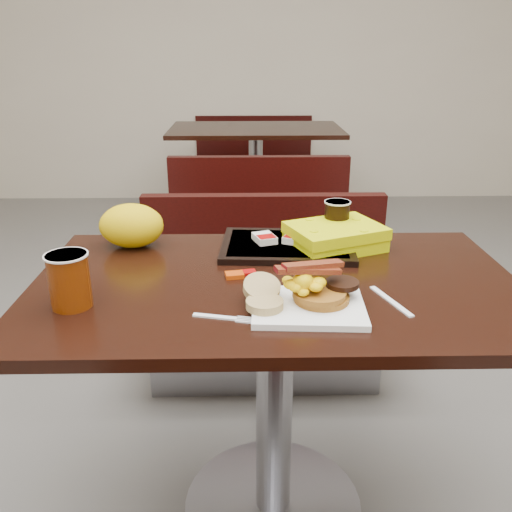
{
  "coord_description": "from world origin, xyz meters",
  "views": [
    {
      "loc": [
        -0.07,
        -1.2,
        1.29
      ],
      "look_at": [
        -0.05,
        0.04,
        0.8
      ],
      "focal_mm": 37.36,
      "sensor_mm": 36.0,
      "label": 1
    }
  ],
  "objects_px": {
    "bench_far_n": "(254,162)",
    "clamshell": "(335,237)",
    "table_near": "(274,405)",
    "knife": "(391,301)",
    "bench_far_s": "(258,210)",
    "coffee_cup_far": "(337,218)",
    "coffee_cup_near": "(69,281)",
    "hashbrown_sleeve_left": "(265,238)",
    "hashbrown_sleeve_right": "(295,238)",
    "paper_bag": "(132,226)",
    "tray": "(287,246)",
    "fork": "(215,317)",
    "pancake_stack": "(322,295)",
    "bench_near_n": "(265,297)",
    "table_far": "(256,180)",
    "platter": "(308,307)"
  },
  "relations": [
    {
      "from": "bench_far_n",
      "to": "clamshell",
      "type": "xyz_separation_m",
      "value": [
        0.18,
        -3.08,
        0.42
      ]
    },
    {
      "from": "table_near",
      "to": "knife",
      "type": "height_order",
      "value": "knife"
    },
    {
      "from": "bench_far_s",
      "to": "coffee_cup_far",
      "type": "height_order",
      "value": "coffee_cup_far"
    },
    {
      "from": "coffee_cup_near",
      "to": "hashbrown_sleeve_left",
      "type": "bearing_deg",
      "value": 39.41
    },
    {
      "from": "hashbrown_sleeve_right",
      "to": "clamshell",
      "type": "distance_m",
      "value": 0.11
    },
    {
      "from": "hashbrown_sleeve_right",
      "to": "paper_bag",
      "type": "relative_size",
      "value": 0.41
    },
    {
      "from": "coffee_cup_near",
      "to": "tray",
      "type": "relative_size",
      "value": 0.33
    },
    {
      "from": "fork",
      "to": "hashbrown_sleeve_right",
      "type": "relative_size",
      "value": 1.79
    },
    {
      "from": "bench_far_n",
      "to": "paper_bag",
      "type": "xyz_separation_m",
      "value": [
        -0.4,
        -3.05,
        0.45
      ]
    },
    {
      "from": "pancake_stack",
      "to": "hashbrown_sleeve_left",
      "type": "height_order",
      "value": "pancake_stack"
    },
    {
      "from": "bench_far_s",
      "to": "coffee_cup_near",
      "type": "bearing_deg",
      "value": -102.81
    },
    {
      "from": "hashbrown_sleeve_left",
      "to": "paper_bag",
      "type": "bearing_deg",
      "value": 158.68
    },
    {
      "from": "hashbrown_sleeve_right",
      "to": "bench_far_n",
      "type": "bearing_deg",
      "value": 116.16
    },
    {
      "from": "bench_near_n",
      "to": "clamshell",
      "type": "distance_m",
      "value": 0.66
    },
    {
      "from": "coffee_cup_near",
      "to": "coffee_cup_far",
      "type": "distance_m",
      "value": 0.78
    },
    {
      "from": "table_far",
      "to": "bench_far_n",
      "type": "xyz_separation_m",
      "value": [
        0.0,
        0.7,
        -0.02
      ]
    },
    {
      "from": "tray",
      "to": "coffee_cup_far",
      "type": "height_order",
      "value": "coffee_cup_far"
    },
    {
      "from": "bench_far_s",
      "to": "fork",
      "type": "height_order",
      "value": "fork"
    },
    {
      "from": "tray",
      "to": "coffee_cup_far",
      "type": "distance_m",
      "value": 0.18
    },
    {
      "from": "bench_far_s",
      "to": "platter",
      "type": "height_order",
      "value": "platter"
    },
    {
      "from": "fork",
      "to": "bench_far_s",
      "type": "bearing_deg",
      "value": 99.05
    },
    {
      "from": "bench_near_n",
      "to": "coffee_cup_far",
      "type": "relative_size",
      "value": 10.03
    },
    {
      "from": "knife",
      "to": "tray",
      "type": "relative_size",
      "value": 0.43
    },
    {
      "from": "table_near",
      "to": "fork",
      "type": "bearing_deg",
      "value": -126.73
    },
    {
      "from": "bench_far_n",
      "to": "pancake_stack",
      "type": "distance_m",
      "value": 3.47
    },
    {
      "from": "bench_far_s",
      "to": "platter",
      "type": "xyz_separation_m",
      "value": [
        0.06,
        -2.06,
        0.4
      ]
    },
    {
      "from": "table_far",
      "to": "paper_bag",
      "type": "xyz_separation_m",
      "value": [
        -0.4,
        -2.35,
        0.44
      ]
    },
    {
      "from": "coffee_cup_far",
      "to": "clamshell",
      "type": "height_order",
      "value": "coffee_cup_far"
    },
    {
      "from": "fork",
      "to": "clamshell",
      "type": "relative_size",
      "value": 0.53
    },
    {
      "from": "hashbrown_sleeve_right",
      "to": "fork",
      "type": "bearing_deg",
      "value": -91.44
    },
    {
      "from": "hashbrown_sleeve_left",
      "to": "bench_far_s",
      "type": "bearing_deg",
      "value": 70.08
    },
    {
      "from": "coffee_cup_far",
      "to": "hashbrown_sleeve_right",
      "type": "bearing_deg",
      "value": -153.81
    },
    {
      "from": "bench_near_n",
      "to": "table_far",
      "type": "height_order",
      "value": "table_far"
    },
    {
      "from": "tray",
      "to": "paper_bag",
      "type": "height_order",
      "value": "paper_bag"
    },
    {
      "from": "table_far",
      "to": "clamshell",
      "type": "xyz_separation_m",
      "value": [
        0.18,
        -2.38,
        0.41
      ]
    },
    {
      "from": "platter",
      "to": "knife",
      "type": "xyz_separation_m",
      "value": [
        0.19,
        0.04,
        -0.01
      ]
    },
    {
      "from": "table_near",
      "to": "coffee_cup_near",
      "type": "distance_m",
      "value": 0.65
    },
    {
      "from": "coffee_cup_near",
      "to": "paper_bag",
      "type": "xyz_separation_m",
      "value": [
        0.06,
        0.38,
        0.0
      ]
    },
    {
      "from": "fork",
      "to": "clamshell",
      "type": "xyz_separation_m",
      "value": [
        0.32,
        0.41,
        0.03
      ]
    },
    {
      "from": "tray",
      "to": "clamshell",
      "type": "distance_m",
      "value": 0.14
    },
    {
      "from": "bench_near_n",
      "to": "hashbrown_sleeve_left",
      "type": "xyz_separation_m",
      "value": [
        -0.02,
        -0.47,
        0.42
      ]
    },
    {
      "from": "knife",
      "to": "hashbrown_sleeve_left",
      "type": "xyz_separation_m",
      "value": [
        -0.27,
        0.36,
        0.03
      ]
    },
    {
      "from": "clamshell",
      "to": "bench_far_n",
      "type": "bearing_deg",
      "value": 71.12
    },
    {
      "from": "platter",
      "to": "bench_near_n",
      "type": "bearing_deg",
      "value": 97.37
    },
    {
      "from": "bench_far_n",
      "to": "fork",
      "type": "height_order",
      "value": "fork"
    },
    {
      "from": "fork",
      "to": "pancake_stack",
      "type": "bearing_deg",
      "value": 25.07
    },
    {
      "from": "table_near",
      "to": "hashbrown_sleeve_right",
      "type": "relative_size",
      "value": 16.2
    },
    {
      "from": "coffee_cup_far",
      "to": "clamshell",
      "type": "bearing_deg",
      "value": -101.2
    },
    {
      "from": "table_near",
      "to": "hashbrown_sleeve_left",
      "type": "xyz_separation_m",
      "value": [
        -0.02,
        0.23,
        0.4
      ]
    },
    {
      "from": "table_far",
      "to": "tray",
      "type": "height_order",
      "value": "tray"
    }
  ]
}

